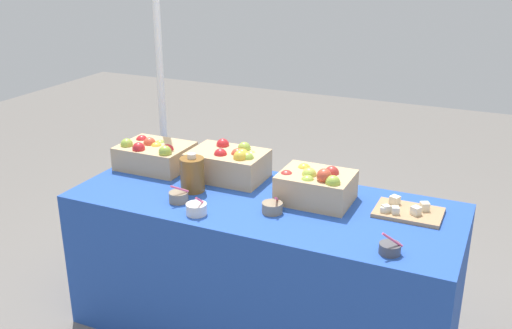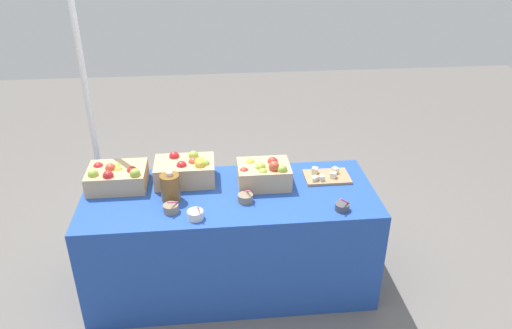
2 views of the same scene
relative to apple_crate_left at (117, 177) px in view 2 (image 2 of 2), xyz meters
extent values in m
plane|color=slate|center=(0.73, -0.16, -0.81)|extent=(10.00, 10.00, 0.00)
cube|color=#234CAD|center=(0.73, -0.16, -0.44)|extent=(1.90, 0.76, 0.74)
cube|color=tan|center=(0.00, 0.00, -0.01)|extent=(0.38, 0.30, 0.13)
sphere|color=#99B742|center=(0.14, -0.10, 0.07)|extent=(0.07, 0.07, 0.07)
sphere|color=#99B742|center=(-0.13, -0.07, 0.06)|extent=(0.07, 0.07, 0.07)
sphere|color=red|center=(-0.12, 0.06, 0.04)|extent=(0.07, 0.07, 0.07)
sphere|color=red|center=(-0.03, -0.10, 0.06)|extent=(0.07, 0.07, 0.07)
sphere|color=red|center=(0.11, -0.03, 0.05)|extent=(0.07, 0.07, 0.07)
sphere|color=#D14C33|center=(-0.03, 0.01, 0.06)|extent=(0.07, 0.07, 0.07)
sphere|color=#99B742|center=(0.00, 0.06, 0.03)|extent=(0.07, 0.07, 0.07)
sphere|color=gold|center=(0.01, 0.00, 0.04)|extent=(0.07, 0.07, 0.07)
cube|color=tan|center=(0.44, 0.03, 0.00)|extent=(0.40, 0.27, 0.15)
sphere|color=#99B742|center=(0.58, -0.02, 0.07)|extent=(0.07, 0.07, 0.07)
sphere|color=#D14C33|center=(0.50, 0.02, 0.07)|extent=(0.07, 0.07, 0.07)
sphere|color=gold|center=(0.55, -0.04, 0.08)|extent=(0.07, 0.07, 0.07)
sphere|color=#B2C64C|center=(0.56, 0.07, 0.05)|extent=(0.07, 0.07, 0.07)
sphere|color=#99B742|center=(0.50, 0.10, 0.08)|extent=(0.07, 0.07, 0.07)
sphere|color=red|center=(0.43, -0.03, 0.07)|extent=(0.07, 0.07, 0.07)
sphere|color=gold|center=(0.54, -0.01, 0.08)|extent=(0.07, 0.07, 0.07)
sphere|color=red|center=(0.37, 0.10, 0.08)|extent=(0.07, 0.07, 0.07)
cube|color=tan|center=(0.97, -0.06, 0.00)|extent=(0.34, 0.27, 0.14)
sphere|color=#B2332D|center=(0.83, -0.12, 0.05)|extent=(0.07, 0.07, 0.07)
sphere|color=#D14C33|center=(1.02, -0.13, 0.09)|extent=(0.07, 0.07, 0.07)
sphere|color=#99B742|center=(0.95, -0.15, 0.05)|extent=(0.07, 0.07, 0.07)
sphere|color=gold|center=(0.88, -0.01, 0.05)|extent=(0.07, 0.07, 0.07)
sphere|color=#B2332D|center=(1.03, -0.03, 0.07)|extent=(0.07, 0.07, 0.07)
sphere|color=#B2C64C|center=(0.94, -0.09, 0.07)|extent=(0.07, 0.07, 0.07)
sphere|color=#99B742|center=(1.07, -0.15, 0.07)|extent=(0.07, 0.07, 0.07)
cube|color=tan|center=(1.41, -0.03, -0.06)|extent=(0.30, 0.21, 0.02)
cube|color=beige|center=(1.33, 0.02, -0.04)|extent=(0.05, 0.05, 0.04)
cube|color=beige|center=(1.44, -0.06, -0.04)|extent=(0.05, 0.05, 0.04)
cube|color=beige|center=(1.31, -0.08, -0.04)|extent=(0.05, 0.05, 0.03)
cube|color=beige|center=(1.30, -0.09, -0.04)|extent=(0.03, 0.03, 0.02)
cube|color=beige|center=(1.35, -0.08, -0.04)|extent=(0.04, 0.04, 0.03)
cube|color=beige|center=(1.47, 0.01, -0.04)|extent=(0.05, 0.05, 0.04)
cylinder|color=gray|center=(0.37, -0.35, -0.05)|extent=(0.09, 0.09, 0.05)
cylinder|color=#EA598C|center=(0.38, -0.36, 0.00)|extent=(0.06, 0.08, 0.05)
cylinder|color=silver|center=(0.52, -0.43, -0.05)|extent=(0.10, 0.10, 0.05)
cylinder|color=#EA598C|center=(0.53, -0.43, 0.00)|extent=(0.01, 0.07, 0.06)
cylinder|color=gray|center=(0.83, -0.27, -0.05)|extent=(0.10, 0.10, 0.05)
cylinder|color=#EA598C|center=(0.84, -0.27, 0.00)|extent=(0.03, 0.08, 0.05)
cylinder|color=#4C4C51|center=(1.41, -0.43, -0.05)|extent=(0.09, 0.09, 0.04)
cylinder|color=#EA598C|center=(1.42, -0.44, 0.00)|extent=(0.08, 0.06, 0.07)
cylinder|color=brown|center=(0.36, -0.20, 0.01)|extent=(0.12, 0.12, 0.17)
cylinder|color=silver|center=(0.36, -0.20, 0.11)|extent=(0.04, 0.04, 0.02)
cylinder|color=white|center=(-0.21, 0.41, 0.24)|extent=(0.04, 0.04, 2.11)
camera|label=1|loc=(1.78, -2.55, 1.10)|focal=41.08mm
camera|label=2|loc=(0.63, -2.88, 1.56)|focal=34.21mm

